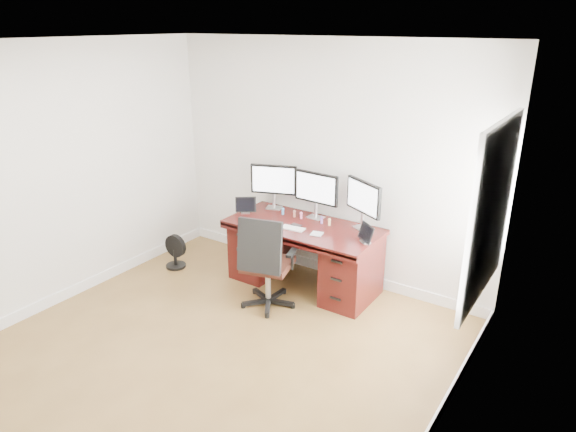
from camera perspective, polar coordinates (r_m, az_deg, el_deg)
The scene contains 20 objects.
ground at distance 4.75m, azimuth -10.48°, elevation -16.28°, with size 4.50×4.50×0.00m, color brown.
back_wall at distance 5.80m, azimuth 4.12°, elevation 5.89°, with size 4.00×0.10×2.70m, color white.
right_wall at distance 3.21m, azimuth 16.29°, elevation -7.67°, with size 0.10×4.50×2.70m.
desk at distance 5.79m, azimuth 1.82°, elevation -4.11°, with size 1.70×0.80×0.75m.
office_chair at distance 5.38m, azimuth -2.43°, elevation -6.84°, with size 0.68×0.68×1.04m.
floor_fan at distance 6.43m, azimuth -12.47°, elevation -3.91°, with size 0.29×0.24×0.42m.
monitor_left at distance 6.03m, azimuth -1.60°, elevation 3.90°, with size 0.53×0.22×0.53m.
monitor_center at distance 5.73m, azimuth 3.15°, elevation 2.96°, with size 0.55×0.15×0.53m.
monitor_right at distance 5.47m, azimuth 8.38°, elevation 1.90°, with size 0.50×0.29×0.53m.
tablet_left at distance 5.97m, azimuth -4.77°, elevation 1.12°, with size 0.23×0.20×0.19m.
tablet_right at distance 5.22m, azimuth 8.61°, elevation -2.03°, with size 0.23×0.20×0.19m.
keyboard at distance 5.51m, azimuth 0.54°, elevation -1.38°, with size 0.26×0.11×0.01m, color silver.
trackpad at distance 5.38m, azimuth 3.22°, elevation -1.99°, with size 0.12×0.12×0.01m, color silver.
drawing_tablet at distance 5.62m, azimuth -2.11°, elevation -0.95°, with size 0.24×0.15×0.01m, color black.
phone at distance 5.61m, azimuth 0.94°, elevation -1.01°, with size 0.12×0.06×0.01m, color black.
figurine_blue at distance 5.91m, azimuth -0.57°, elevation 0.59°, with size 0.03×0.03×0.08m.
figurine_brown at distance 5.83m, azimuth 0.71°, elevation 0.30°, with size 0.03×0.03×0.08m.
figurine_pink at distance 5.79m, azimuth 1.47°, elevation 0.12°, with size 0.03×0.03×0.08m.
figurine_purple at distance 5.66m, azimuth 3.76°, elevation -0.41°, with size 0.03×0.03×0.08m.
figurine_yellow at distance 5.62m, azimuth 4.61°, elevation -0.60°, with size 0.03×0.03×0.08m.
Camera 1 is at (2.75, -2.64, 2.84)m, focal length 32.00 mm.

